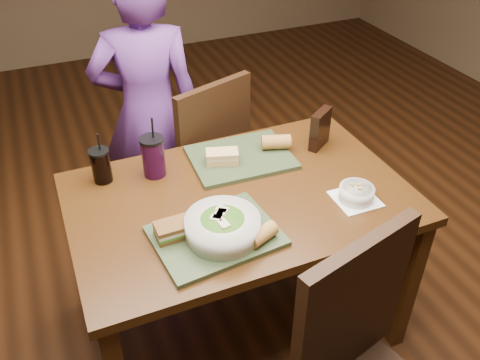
% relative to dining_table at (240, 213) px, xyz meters
% --- Properties ---
extents(ground, '(6.00, 6.00, 0.00)m').
position_rel_dining_table_xyz_m(ground, '(0.00, 0.00, -0.66)').
color(ground, '#381C0B').
rests_on(ground, ground).
extents(dining_table, '(1.30, 0.85, 0.75)m').
position_rel_dining_table_xyz_m(dining_table, '(0.00, 0.00, 0.00)').
color(dining_table, '#3F230C').
rests_on(dining_table, ground).
extents(chair_far, '(0.54, 0.55, 0.97)m').
position_rel_dining_table_xyz_m(chair_far, '(0.09, 0.62, -0.12)').
color(chair_far, black).
rests_on(chair_far, ground).
extents(diner, '(0.59, 0.44, 1.47)m').
position_rel_dining_table_xyz_m(diner, '(-0.15, 0.82, 0.07)').
color(diner, '#5A2C79').
rests_on(diner, ground).
extents(tray_near, '(0.45, 0.36, 0.02)m').
position_rel_dining_table_xyz_m(tray_near, '(-0.17, -0.19, 0.10)').
color(tray_near, '#303E24').
rests_on(tray_near, dining_table).
extents(tray_far, '(0.43, 0.34, 0.02)m').
position_rel_dining_table_xyz_m(tray_far, '(0.10, 0.23, 0.10)').
color(tray_far, '#303E24').
rests_on(tray_far, dining_table).
extents(salad_bowl, '(0.26, 0.26, 0.09)m').
position_rel_dining_table_xyz_m(salad_bowl, '(-0.15, -0.21, 0.15)').
color(salad_bowl, silver).
rests_on(salad_bowl, tray_near).
extents(soup_bowl, '(0.16, 0.16, 0.07)m').
position_rel_dining_table_xyz_m(soup_bowl, '(0.40, -0.20, 0.12)').
color(soup_bowl, white).
rests_on(soup_bowl, dining_table).
extents(sandwich_near, '(0.12, 0.08, 0.06)m').
position_rel_dining_table_xyz_m(sandwich_near, '(-0.31, -0.15, 0.14)').
color(sandwich_near, '#593819').
rests_on(sandwich_near, tray_near).
extents(sandwich_far, '(0.15, 0.11, 0.05)m').
position_rel_dining_table_xyz_m(sandwich_far, '(0.01, 0.21, 0.13)').
color(sandwich_far, tan).
rests_on(sandwich_far, tray_far).
extents(baguette_near, '(0.12, 0.09, 0.05)m').
position_rel_dining_table_xyz_m(baguette_near, '(-0.04, -0.29, 0.14)').
color(baguette_near, '#AD7533').
rests_on(baguette_near, tray_near).
extents(baguette_far, '(0.14, 0.10, 0.06)m').
position_rel_dining_table_xyz_m(baguette_far, '(0.26, 0.22, 0.14)').
color(baguette_far, '#AD7533').
rests_on(baguette_far, tray_far).
extents(cup_cola, '(0.08, 0.08, 0.22)m').
position_rel_dining_table_xyz_m(cup_cola, '(-0.47, 0.30, 0.16)').
color(cup_cola, black).
rests_on(cup_cola, dining_table).
extents(cup_berry, '(0.10, 0.10, 0.26)m').
position_rel_dining_table_xyz_m(cup_berry, '(-0.27, 0.26, 0.18)').
color(cup_berry, black).
rests_on(cup_berry, dining_table).
extents(chip_bag, '(0.13, 0.11, 0.17)m').
position_rel_dining_table_xyz_m(chip_bag, '(0.46, 0.19, 0.18)').
color(chip_bag, black).
rests_on(chip_bag, dining_table).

